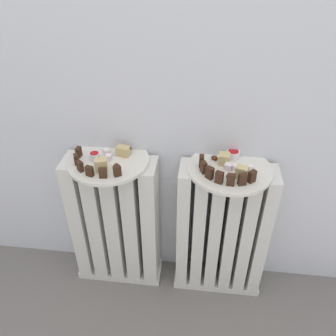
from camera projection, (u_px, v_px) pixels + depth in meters
ground_plane at (159, 335)px, 1.29m from camera, size 6.00×6.00×0.00m
radiator_left at (116, 224)px, 1.37m from camera, size 0.36×0.13×0.60m
radiator_right at (222, 233)px, 1.33m from camera, size 0.36×0.13×0.60m
plate_left at (108, 161)px, 1.20m from camera, size 0.29×0.29×0.01m
plate_right at (230, 169)px, 1.16m from camera, size 0.29×0.29×0.01m
dark_cake_slice_left_0 at (79, 152)px, 1.20m from camera, size 0.02×0.03×0.04m
dark_cake_slice_left_1 at (76, 159)px, 1.16m from camera, size 0.02×0.03×0.04m
dark_cake_slice_left_2 at (80, 166)px, 1.13m from camera, size 0.03×0.03×0.04m
dark_cake_slice_left_3 at (89, 171)px, 1.10m from camera, size 0.03×0.02×0.04m
dark_cake_slice_left_4 at (103, 173)px, 1.10m from camera, size 0.03×0.02×0.04m
dark_cake_slice_left_5 at (117, 171)px, 1.10m from camera, size 0.03×0.03×0.04m
marble_cake_slice_left_0 at (101, 165)px, 1.13m from camera, size 0.05×0.04×0.04m
marble_cake_slice_left_1 at (123, 151)px, 1.20m from camera, size 0.05×0.04×0.04m
turkish_delight_left_0 at (106, 152)px, 1.21m from camera, size 0.03×0.03×0.02m
turkish_delight_left_1 at (98, 163)px, 1.16m from camera, size 0.03×0.03×0.02m
turkish_delight_left_2 at (109, 157)px, 1.18m from camera, size 0.02×0.02×0.02m
medjool_date_left_0 at (119, 149)px, 1.24m from camera, size 0.03×0.03×0.02m
medjool_date_left_1 at (116, 166)px, 1.15m from camera, size 0.02×0.03×0.02m
medjool_date_left_2 at (129, 149)px, 1.24m from camera, size 0.02×0.03×0.02m
jam_bowl_left at (95, 156)px, 1.18m from camera, size 0.04×0.04×0.03m
dark_cake_slice_right_0 at (202, 161)px, 1.15m from camera, size 0.02×0.03×0.04m
dark_cake_slice_right_1 at (204, 167)px, 1.12m from camera, size 0.02×0.03×0.04m
dark_cake_slice_right_2 at (210, 173)px, 1.09m from camera, size 0.03×0.03×0.04m
dark_cake_slice_right_3 at (219, 177)px, 1.07m from camera, size 0.03×0.02×0.04m
dark_cake_slice_right_4 at (231, 180)px, 1.06m from camera, size 0.03×0.02×0.04m
dark_cake_slice_right_5 at (242, 179)px, 1.06m from camera, size 0.03×0.02×0.04m
dark_cake_slice_right_6 at (252, 177)px, 1.08m from camera, size 0.03×0.03×0.04m
marble_cake_slice_right_0 at (242, 173)px, 1.09m from camera, size 0.05×0.04×0.04m
marble_cake_slice_right_1 at (224, 159)px, 1.16m from camera, size 0.04×0.04×0.04m
turkish_delight_right_0 at (234, 167)px, 1.14m from camera, size 0.02×0.02×0.02m
turkish_delight_right_1 at (250, 168)px, 1.13m from camera, size 0.02×0.02×0.02m
turkish_delight_right_2 at (228, 167)px, 1.14m from camera, size 0.03×0.03×0.02m
medjool_date_right_0 at (230, 176)px, 1.10m from camera, size 0.03×0.03×0.02m
medjool_date_right_1 at (214, 158)px, 1.19m from camera, size 0.03×0.03×0.02m
medjool_date_right_2 at (211, 169)px, 1.13m from camera, size 0.03×0.02×0.02m
jam_bowl_right at (233, 154)px, 1.19m from camera, size 0.05×0.05×0.03m
fork at (108, 158)px, 1.20m from camera, size 0.07×0.10×0.00m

